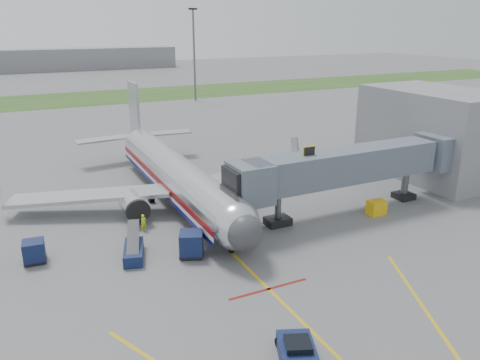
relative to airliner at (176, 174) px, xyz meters
name	(u,v)px	position (x,y,z in m)	size (l,w,h in m)	color
ground	(243,263)	(0.00, -15.25, -2.65)	(400.00, 400.00, 0.00)	#565659
grass_strip	(75,99)	(0.00, 74.75, -2.64)	(300.00, 25.00, 0.01)	#2D4C1E
apron_markings	(296,316)	(0.00, -22.65, -2.64)	(21.52, 50.00, 0.01)	gold
airliner	(176,174)	(0.00, 0.00, 0.00)	(32.10, 35.67, 10.25)	silver
jet_bridge	(343,167)	(12.86, -10.25, 1.82)	(25.30, 4.00, 6.90)	slate
terminal	(434,133)	(30.00, -5.25, 2.35)	(10.00, 16.00, 10.00)	slate
light_mast_right	(194,53)	(25.00, 59.75, 8.13)	(2.00, 0.44, 20.40)	#595B60
distant_terminal	(16,61)	(-10.00, 154.75, 1.35)	(120.00, 14.00, 8.00)	slate
pushback_tug	(297,353)	(-2.19, -26.17, -2.11)	(2.90, 3.56, 1.28)	#0D0E3B
baggage_cart_a	(191,244)	(-3.00, -12.41, -1.65)	(2.38, 2.38, 1.96)	#0D0E3B
baggage_cart_c	(34,252)	(-13.97, -8.13, -1.78)	(1.71, 1.71, 1.70)	#0D0E3B
belt_loader	(134,251)	(-7.09, -10.70, -2.12)	(2.37, 4.51, 2.13)	#0D0E3B
ground_power_cart	(376,208)	(15.57, -12.25, -1.98)	(1.71, 1.16, 1.36)	#E3AB0D
ramp_worker	(144,223)	(-5.08, -6.20, -1.90)	(0.54, 0.36, 1.49)	#D1E51A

